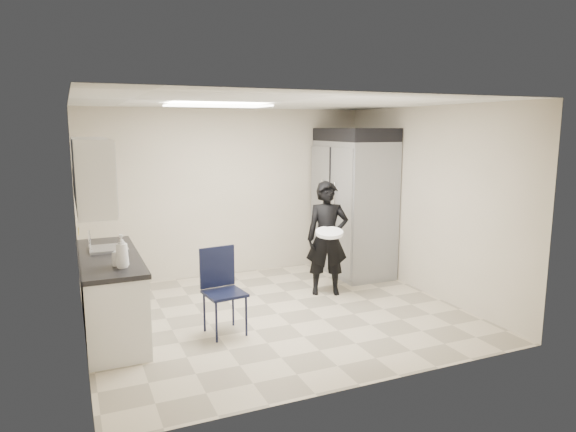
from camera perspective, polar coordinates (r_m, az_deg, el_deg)
name	(u,v)px	position (r m, az deg, el deg)	size (l,w,h in m)	color
floor	(278,314)	(6.57, -1.17, -10.80)	(4.50, 4.50, 0.00)	#BCAF94
ceiling	(277,102)	(6.15, -1.26, 12.51)	(4.50, 4.50, 0.00)	silver
back_wall	(229,193)	(8.10, -6.57, 2.58)	(4.50, 4.50, 0.00)	beige
left_wall	(78,226)	(5.78, -22.34, -1.00)	(4.00, 4.00, 0.00)	beige
right_wall	(427,201)	(7.37, 15.23, 1.58)	(4.00, 4.00, 0.00)	beige
ceiling_panel	(218,105)	(6.33, -7.81, 12.07)	(1.20, 0.60, 0.02)	white
lower_counter	(111,296)	(6.20, -19.06, -8.42)	(0.60, 1.90, 0.86)	silver
countertop	(109,257)	(6.07, -19.30, -4.33)	(0.64, 1.95, 0.05)	black
sink	(109,253)	(6.32, -19.28, -3.93)	(0.42, 0.40, 0.14)	gray
faucet	(90,242)	(6.28, -21.18, -2.72)	(0.02, 0.02, 0.24)	silver
upper_cabinets	(91,173)	(5.92, -21.02, 4.45)	(0.35, 1.80, 0.75)	silver
towel_dispenser	(82,182)	(7.08, -21.87, 3.51)	(0.22, 0.30, 0.35)	black
notice_sticker_left	(78,231)	(5.89, -22.26, -1.59)	(0.00, 0.12, 0.07)	yellow
notice_sticker_right	(78,232)	(6.10, -22.28, -1.62)	(0.00, 0.12, 0.07)	yellow
commercial_fridge	(354,208)	(8.20, 7.30, 0.90)	(0.80, 1.35, 2.10)	gray
fridge_compressor	(355,135)	(8.11, 7.48, 8.95)	(0.80, 1.35, 0.20)	black
folding_chair	(225,294)	(5.86, -7.06, -8.55)	(0.42, 0.42, 0.95)	black
man_tuxedo	(327,238)	(7.13, 4.38, -2.49)	(0.58, 0.39, 1.59)	black
bucket_lid	(329,233)	(6.86, 4.62, -1.86)	(0.37, 0.37, 0.05)	white
soap_bottle_a	(122,251)	(5.44, -17.98, -3.73)	(0.13, 0.13, 0.34)	white
soap_bottle_b	(119,255)	(5.55, -18.31, -4.14)	(0.10, 0.10, 0.22)	#B5B6C2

